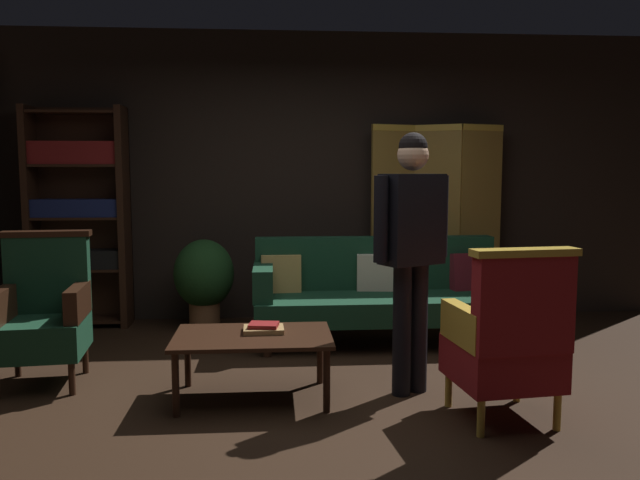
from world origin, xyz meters
TOP-DOWN VIEW (x-y plane):
  - ground_plane at (0.00, 0.00)m, footprint 10.00×10.00m
  - back_wall at (0.00, 2.45)m, footprint 7.20×0.10m
  - folding_screen at (1.24, 2.17)m, footprint 1.29×0.26m
  - bookshelf at (-2.15, 2.20)m, footprint 0.90×0.32m
  - velvet_couch at (0.55, 1.45)m, footprint 2.12×0.78m
  - coffee_table at (-0.48, 0.12)m, footprint 1.00×0.64m
  - armchair_gilt_accent at (0.99, -0.38)m, footprint 0.64×0.64m
  - armchair_wing_left at (-1.92, 0.55)m, footprint 0.64×0.63m
  - standing_figure at (0.54, 0.16)m, footprint 0.53×0.37m
  - potted_plant at (-0.98, 1.93)m, footprint 0.55×0.55m
  - book_tan_leather at (-0.41, 0.19)m, footprint 0.26×0.20m
  - book_red_leather at (-0.41, 0.19)m, footprint 0.21×0.17m

SIDE VIEW (x-z plane):
  - ground_plane at x=0.00m, z-range 0.00..0.00m
  - coffee_table at x=-0.48m, z-range 0.16..0.58m
  - book_tan_leather at x=-0.41m, z-range 0.42..0.45m
  - velvet_couch at x=0.55m, z-range 0.01..0.89m
  - book_red_leather at x=-0.41m, z-range 0.45..0.48m
  - potted_plant at x=-0.98m, z-range 0.07..0.91m
  - armchair_gilt_accent at x=0.99m, z-range -0.03..1.01m
  - armchair_wing_left at x=-1.92m, z-range -0.03..1.01m
  - folding_screen at x=1.24m, z-range 0.04..1.94m
  - standing_figure at x=0.54m, z-range 0.17..1.88m
  - bookshelf at x=-2.15m, z-range 0.05..2.10m
  - back_wall at x=0.00m, z-range 0.00..2.80m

